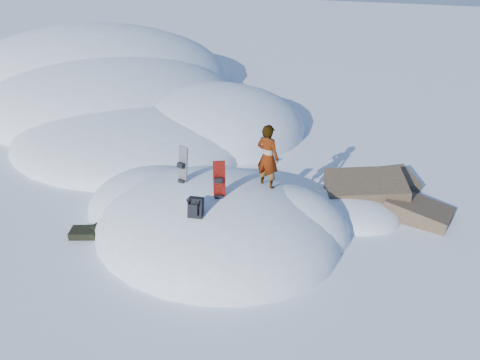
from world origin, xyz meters
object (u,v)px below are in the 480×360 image
at_px(snowboard_red, 219,190).
at_px(snowboard_dark, 182,175).
at_px(backpack, 195,208).
at_px(person, 268,157).

bearing_deg(snowboard_red, snowboard_dark, 133.27).
distance_m(snowboard_dark, backpack, 1.70).
relative_size(snowboard_dark, person, 0.91).
bearing_deg(snowboard_dark, snowboard_red, -3.14).
bearing_deg(backpack, person, 51.45).
xyz_separation_m(snowboard_red, snowboard_dark, (-1.32, 0.48, -0.03)).
bearing_deg(snowboard_dark, person, 37.09).
distance_m(snowboard_red, backpack, 0.90).
bearing_deg(person, snowboard_dark, 36.12).
xyz_separation_m(snowboard_red, person, (0.86, 1.28, 0.53)).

